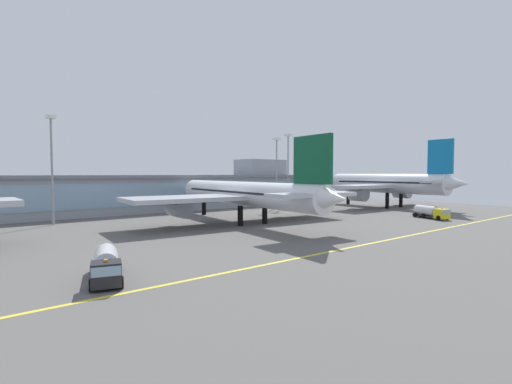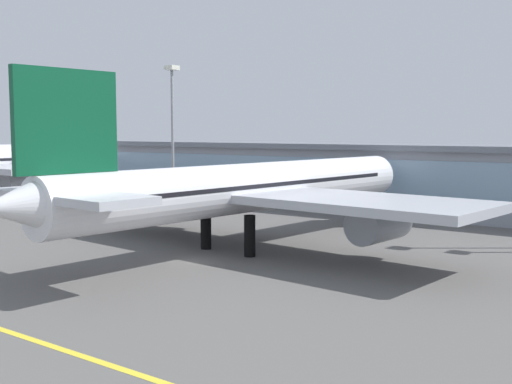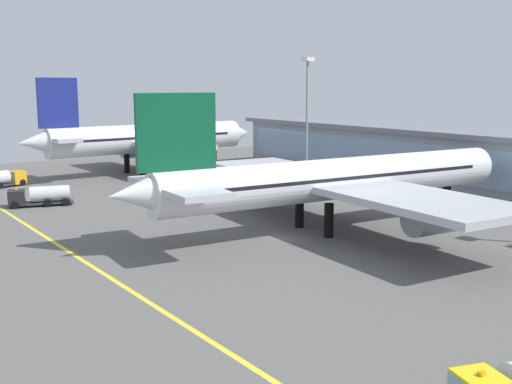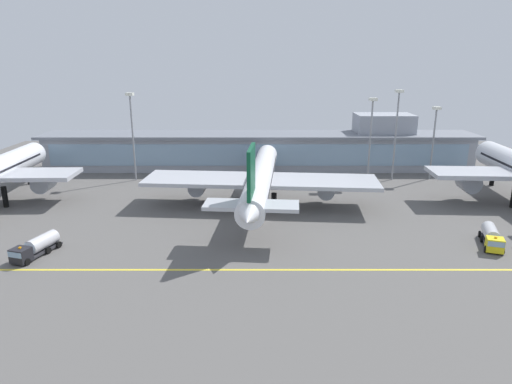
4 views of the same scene
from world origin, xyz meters
name	(u,v)px [view 3 (image 3 of 4)]	position (x,y,z in m)	size (l,w,h in m)	color
ground_plane	(280,238)	(0.00, 0.00, 0.00)	(180.00, 180.00, 0.00)	#5B5956
taxiway_centreline_stripe	(98,270)	(0.00, -22.00, 0.01)	(144.00, 0.50, 0.01)	yellow
airliner_near_left	(147,139)	(-57.33, 11.03, 6.85)	(35.17, 49.74, 18.70)	black
airliner_near_right	(337,180)	(0.22, 8.53, 6.10)	(49.87, 57.42, 16.78)	black
fuel_tanker_truck	(38,196)	(-35.89, -16.94, 1.51)	(5.12, 9.36, 2.90)	black
service_truck_far	(1,179)	(-56.47, -17.06, 1.51)	(5.50, 9.33, 2.90)	black
apron_light_mast_west	(307,100)	(-31.99, 30.67, 14.73)	(1.80, 1.80, 22.31)	gray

